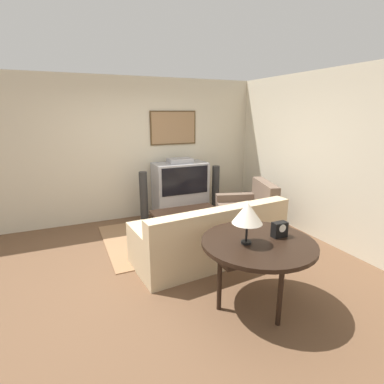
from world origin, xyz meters
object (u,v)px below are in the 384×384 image
Objects in this scene: tv at (180,189)px; table_lamp at (248,213)px; armchair at (247,213)px; couch at (211,239)px; speaker_tower_right at (216,191)px; mantel_clock at (279,229)px; speaker_tower_left at (144,199)px; console_table at (258,246)px; coffee_table at (185,213)px.

table_lamp is at bearing -98.48° from tv.
tv is at bearing -124.21° from armchair.
couch is 2.11m from speaker_tower_right.
tv is at bearing 89.55° from mantel_clock.
tv is 1.20× the size of speaker_tower_right.
mantel_clock is at bearing -8.45° from armchair.
couch is 2.22× the size of speaker_tower_left.
armchair is 2.29m from console_table.
armchair is at bearing -8.69° from coffee_table.
console_table is at bearing 84.12° from couch.
tv reaches higher than console_table.
armchair reaches higher than couch.
speaker_tower_right is (1.53, 0.00, 0.00)m from speaker_tower_left.
tv is 0.96m from coffee_table.
tv is 0.77m from speaker_tower_left.
console_table is at bearing -95.59° from tv.
speaker_tower_right is at bearing -125.20° from couch.
mantel_clock is at bearing 97.88° from couch.
speaker_tower_right is at bearing 70.16° from console_table.
speaker_tower_left is (-0.47, 2.94, -0.21)m from console_table.
mantel_clock is at bearing -0.11° from table_lamp.
mantel_clock reaches higher than armchair.
tv reaches higher than mantel_clock.
mantel_clock is 3.04m from speaker_tower_left.
console_table is 3.13m from speaker_tower_right.
coffee_table is at bearing 89.14° from console_table.
console_table is (-1.17, -1.93, 0.40)m from armchair.
speaker_tower_right is (0.79, 2.93, -0.36)m from mantel_clock.
table_lamp reaches higher than speaker_tower_left.
table_lamp is at bearing -95.04° from coffee_table.
tv is at bearing 84.41° from console_table.
speaker_tower_left is (-0.76, -0.07, -0.09)m from tv.
speaker_tower_left is at bearing 180.00° from speaker_tower_right.
table_lamp reaches higher than console_table.
speaker_tower_left reaches higher than couch.
couch is at bearing 81.55° from table_lamp.
mantel_clock reaches higher than console_table.
console_table is 1.22× the size of speaker_tower_right.
table_lamp is at bearing 76.27° from couch.
console_table is at bearing -178.81° from mantel_clock.
couch is 0.99m from coffee_table.
mantel_clock is 0.17× the size of speaker_tower_right.
coffee_table is at bearing -106.15° from tv.
tv reaches higher than armchair.
tv is at bearing 5.39° from speaker_tower_left.
table_lamp is 0.44× the size of speaker_tower_left.
table_lamp reaches higher than couch.
table_lamp is at bearing 177.58° from console_table.
armchair is 2.60× the size of table_lamp.
coffee_table is (-1.14, 0.17, 0.11)m from armchair.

